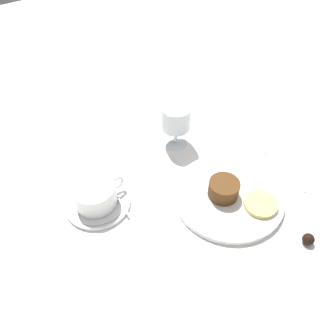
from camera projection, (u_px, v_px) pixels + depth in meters
name	position (u px, v px, depth m)	size (l,w,h in m)	color
ground_plane	(220.00, 197.00, 0.77)	(3.00, 3.00, 0.00)	white
dinner_plate	(228.00, 195.00, 0.76)	(0.26, 0.26, 0.01)	white
saucer	(98.00, 202.00, 0.75)	(0.15, 0.15, 0.01)	white
coffee_cup	(95.00, 194.00, 0.72)	(0.12, 0.09, 0.05)	white
spoon	(115.00, 193.00, 0.76)	(0.02, 0.12, 0.00)	silver
wine_glass	(176.00, 120.00, 0.84)	(0.08, 0.08, 0.12)	silver
fork	(274.00, 159.00, 0.85)	(0.06, 0.20, 0.01)	silver
dessert_cake	(222.00, 190.00, 0.74)	(0.07, 0.07, 0.04)	#563314
pineapple_slice	(261.00, 204.00, 0.73)	(0.08, 0.08, 0.01)	#EFE075
chocolate_truffle	(308.00, 239.00, 0.68)	(0.02, 0.02, 0.02)	black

